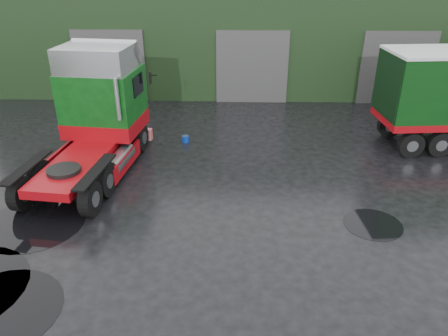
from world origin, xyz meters
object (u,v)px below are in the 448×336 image
(wash_bucket, at_px, (186,139))
(warehouse, at_px, (250,29))
(hero_tractor, at_px, (82,119))
(tree_back_b, at_px, (340,3))

(wash_bucket, bearing_deg, warehouse, 75.33)
(hero_tractor, bearing_deg, wash_bucket, 52.31)
(hero_tractor, bearing_deg, warehouse, 73.71)
(wash_bucket, height_order, tree_back_b, tree_back_b)
(wash_bucket, relative_size, tree_back_b, 0.04)
(hero_tractor, height_order, tree_back_b, tree_back_b)
(wash_bucket, distance_m, tree_back_b, 24.98)
(warehouse, relative_size, wash_bucket, 103.76)
(hero_tractor, relative_size, tree_back_b, 1.00)
(hero_tractor, distance_m, wash_bucket, 5.28)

